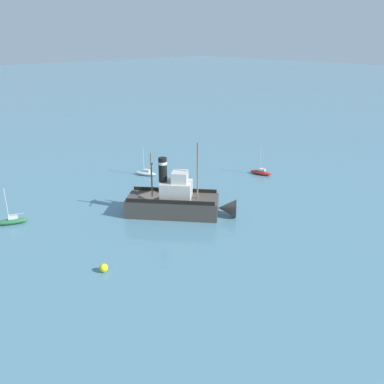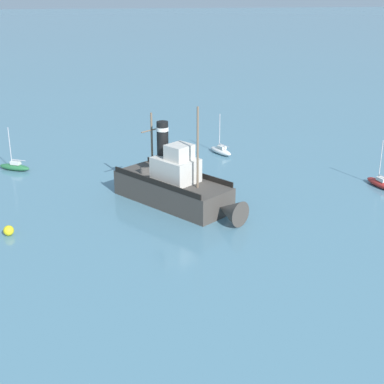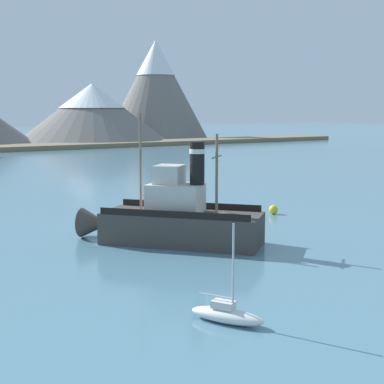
{
  "view_description": "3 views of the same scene",
  "coord_description": "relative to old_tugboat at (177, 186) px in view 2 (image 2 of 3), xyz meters",
  "views": [
    {
      "loc": [
        30.08,
        40.71,
        22.45
      ],
      "look_at": [
        -4.51,
        3.23,
        2.59
      ],
      "focal_mm": 38.0,
      "sensor_mm": 36.0,
      "label": 1
    },
    {
      "loc": [
        1.68,
        55.08,
        21.06
      ],
      "look_at": [
        -3.17,
        6.01,
        2.33
      ],
      "focal_mm": 55.0,
      "sensor_mm": 36.0,
      "label": 2
    },
    {
      "loc": [
        -24.56,
        -34.73,
        10.2
      ],
      "look_at": [
        1.2,
        5.56,
        3.43
      ],
      "focal_mm": 55.0,
      "sensor_mm": 36.0,
      "label": 3
    }
  ],
  "objects": [
    {
      "name": "ground_plane",
      "position": [
        2.01,
        -3.06,
        -1.83
      ],
      "size": [
        600.0,
        600.0,
        0.0
      ],
      "primitive_type": "plane",
      "color": "teal"
    },
    {
      "name": "old_tugboat",
      "position": [
        0.0,
        0.0,
        0.0
      ],
      "size": [
        12.01,
        13.07,
        9.9
      ],
      "color": "#423D38",
      "rests_on": "ground"
    },
    {
      "name": "sailboat_green",
      "position": [
        17.3,
        -11.97,
        -1.4
      ],
      "size": [
        3.91,
        2.58,
        4.9
      ],
      "color": "#286B3D",
      "rests_on": "ground"
    },
    {
      "name": "sailboat_white",
      "position": [
        -6.54,
        -15.85,
        -1.4
      ],
      "size": [
        2.77,
        3.87,
        4.9
      ],
      "color": "white",
      "rests_on": "ground"
    },
    {
      "name": "sailboat_red",
      "position": [
        -21.25,
        -2.76,
        -1.4
      ],
      "size": [
        2.19,
        3.95,
        4.9
      ],
      "color": "#B22823",
      "rests_on": "ground"
    },
    {
      "name": "mooring_buoy",
      "position": [
        14.65,
        5.6,
        -1.39
      ],
      "size": [
        0.89,
        0.89,
        0.89
      ],
      "primitive_type": "sphere",
      "color": "yellow",
      "rests_on": "ground"
    }
  ]
}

